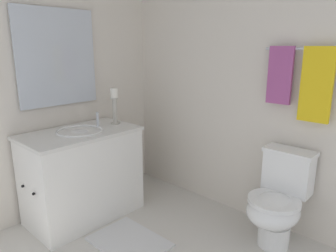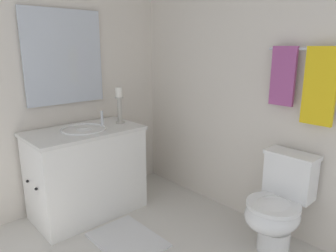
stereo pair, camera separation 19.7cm
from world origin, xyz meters
name	(u,v)px [view 1 (the left image)]	position (x,y,z in m)	size (l,w,h in m)	color
wall_back	(258,83)	(0.00, 1.10, 1.23)	(2.85, 0.04, 2.45)	silver
wall_left	(53,81)	(-1.43, 0.00, 1.23)	(0.04, 2.20, 2.45)	silver
vanity_cabinet	(83,174)	(-1.10, 0.04, 0.41)	(0.58, 1.00, 0.81)	white
sink_basin	(80,136)	(-1.10, 0.04, 0.77)	(0.40, 0.40, 0.24)	white
mirror	(57,58)	(-1.38, 0.04, 1.43)	(0.02, 0.74, 0.84)	silver
candle_holder_tall	(115,105)	(-1.09, 0.42, 0.99)	(0.09, 0.09, 0.34)	#B7B2A5
toilet	(278,202)	(0.37, 0.82, 0.37)	(0.39, 0.54, 0.75)	white
towel_bar	(302,49)	(0.35, 1.04, 1.51)	(0.02, 0.02, 0.55)	silver
towel_near_vanity	(280,75)	(0.22, 1.02, 1.31)	(0.19, 0.03, 0.44)	#A54C8C
towel_center	(316,85)	(0.49, 1.02, 1.25)	(0.22, 0.03, 0.54)	yellow
bath_mat	(129,242)	(-0.48, 0.04, 0.01)	(0.60, 0.44, 0.02)	silver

